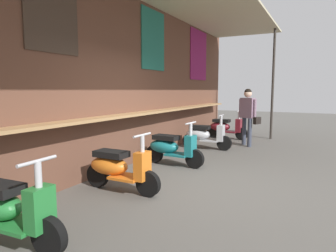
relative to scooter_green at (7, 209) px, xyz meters
The scene contains 8 objects.
ground_plane 3.13m from the scooter_green, 20.40° to the right, with size 37.61×37.61×0.00m, color #56544F.
market_stall_facade 3.45m from the scooter_green, 14.95° to the left, with size 13.43×2.57×3.74m.
scooter_green is the anchor object (origin of this frame).
scooter_orange 1.92m from the scooter_green, ahead, with size 0.46×1.40×0.97m.
scooter_teal 3.84m from the scooter_green, ahead, with size 0.47×1.40×0.97m.
scooter_silver 5.89m from the scooter_green, ahead, with size 0.46×1.40×0.97m.
scooter_maroon 7.88m from the scooter_green, ahead, with size 0.46×1.40×0.97m.
shopper_with_handbag 7.00m from the scooter_green, ahead, with size 0.43×0.66×1.67m.
Camera 1 is at (-4.82, -1.82, 1.63)m, focal length 32.13 mm.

